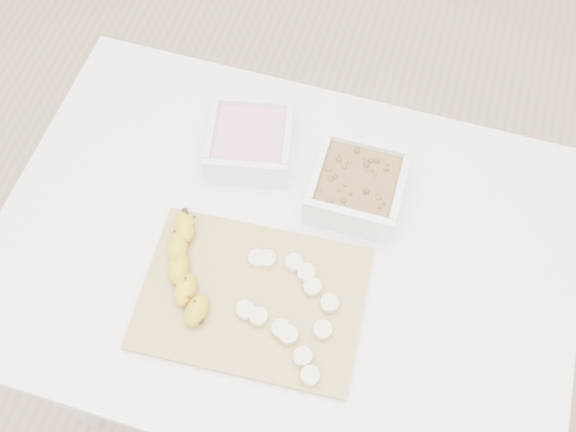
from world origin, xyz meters
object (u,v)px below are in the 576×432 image
(bowl_granola, at_px, (357,186))
(cutting_board, at_px, (252,298))
(table, at_px, (283,268))
(banana, at_px, (187,271))
(bowl_yogurt, at_px, (250,142))

(bowl_granola, height_order, cutting_board, bowl_granola)
(table, xyz_separation_m, banana, (-0.13, -0.10, 0.13))
(cutting_board, height_order, banana, banana)
(bowl_granola, xyz_separation_m, banana, (-0.23, -0.23, -0.01))
(table, height_order, bowl_granola, bowl_granola)
(table, relative_size, bowl_granola, 6.39)
(bowl_yogurt, bearing_deg, banana, -94.47)
(bowl_yogurt, distance_m, cutting_board, 0.29)
(table, distance_m, bowl_yogurt, 0.24)
(banana, bearing_deg, cutting_board, -19.78)
(cutting_board, bearing_deg, table, 79.21)
(bowl_granola, xyz_separation_m, cutting_board, (-0.12, -0.24, -0.03))
(table, distance_m, bowl_granola, 0.21)
(bowl_granola, height_order, banana, bowl_granola)
(bowl_granola, bearing_deg, bowl_yogurt, 170.26)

